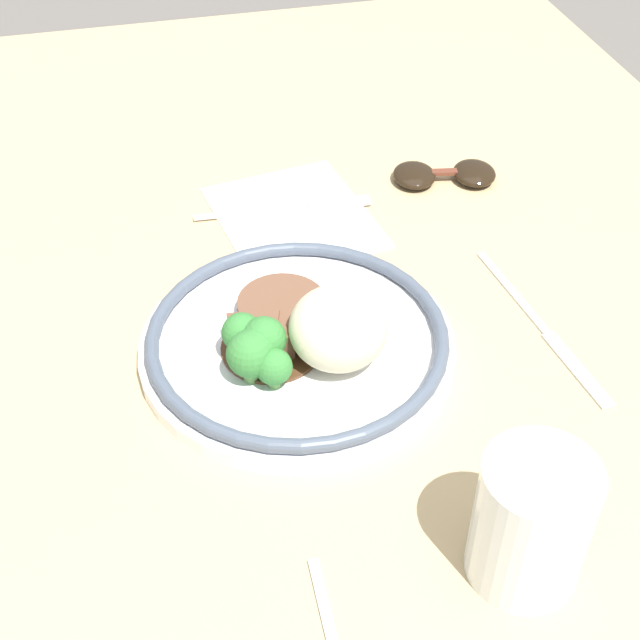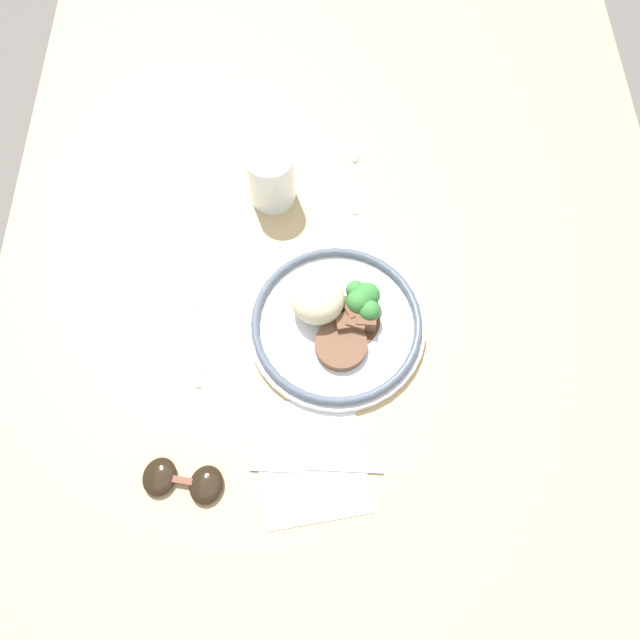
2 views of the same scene
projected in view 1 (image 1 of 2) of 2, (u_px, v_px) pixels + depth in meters
The scene contains 8 objects.
ground_plane at pixel (297, 401), 0.75m from camera, with size 8.00×8.00×0.00m, color #5B5651.
dining_table at pixel (296, 384), 0.74m from camera, with size 1.43×1.05×0.04m.
napkin at pixel (293, 217), 0.88m from camera, with size 0.19×0.17×0.00m.
plate at pixel (298, 339), 0.72m from camera, with size 0.26×0.26×0.08m.
juice_glass at pixel (530, 525), 0.55m from camera, with size 0.07×0.07×0.10m.
fork at pixel (303, 207), 0.89m from camera, with size 0.02×0.17×0.00m.
knife at pixel (544, 329), 0.76m from camera, with size 0.21×0.03×0.00m.
sunglasses at pixel (444, 174), 0.93m from camera, with size 0.07×0.12×0.02m.
Camera 1 is at (0.51, -0.10, 0.55)m, focal length 50.00 mm.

